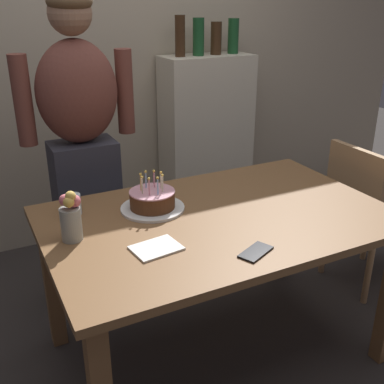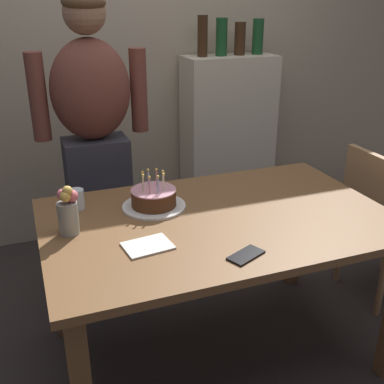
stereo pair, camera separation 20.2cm
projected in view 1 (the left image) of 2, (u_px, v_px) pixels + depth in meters
name	position (u px, v px, depth m)	size (l,w,h in m)	color
ground_plane	(216.00, 349.00, 2.33)	(10.00, 10.00, 0.00)	#332D2B
back_wall	(104.00, 49.00, 3.10)	(5.20, 0.10, 2.60)	tan
dining_table	(218.00, 235.00, 2.08)	(1.50, 0.96, 0.74)	brown
birthday_cake	(152.00, 201.00, 2.08)	(0.29, 0.29, 0.17)	white
water_glass_near	(73.00, 205.00, 2.03)	(0.07, 0.07, 0.09)	silver
cell_phone	(256.00, 252.00, 1.74)	(0.14, 0.07, 0.01)	black
napkin_stack	(156.00, 248.00, 1.77)	(0.18, 0.13, 0.01)	white
flower_vase	(71.00, 217.00, 1.80)	(0.09, 0.08, 0.21)	#999E93
person_man_bearded	(83.00, 151.00, 2.45)	(0.61, 0.27, 1.66)	#33333D
dining_chair	(364.00, 206.00, 2.67)	(0.42, 0.42, 0.87)	#A37A51
shelf_cabinet	(206.00, 140.00, 3.45)	(0.64, 0.30, 1.51)	beige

